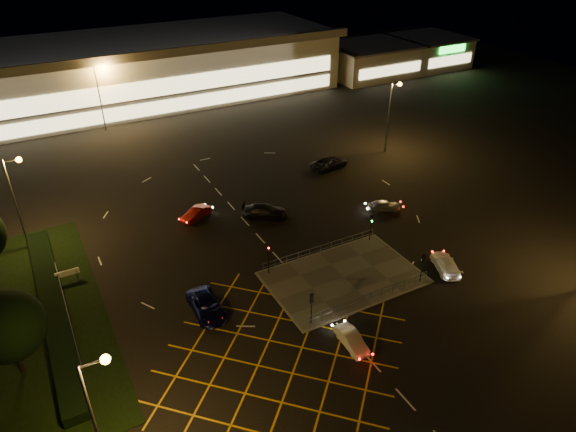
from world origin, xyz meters
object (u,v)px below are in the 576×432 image
car_circ_red (196,213)px  car_far_dkgrey (265,211)px  signal_se (423,262)px  car_approach_white (446,264)px  car_right_silver (384,205)px  car_east_grey (329,163)px  signal_sw (312,303)px  car_left_blue (207,306)px  signal_ne (371,222)px  car_queue_white (352,340)px  signal_nw (268,254)px

car_circ_red → car_far_dkgrey: bearing=37.4°
signal_se → car_approach_white: 3.91m
car_right_silver → car_east_grey: size_ratio=0.68×
signal_sw → signal_se: same height
signal_sw → car_far_dkgrey: size_ratio=0.60×
car_far_dkgrey → car_left_blue: bearing=166.7°
car_approach_white → car_circ_red: bearing=-26.3°
car_right_silver → car_circ_red: size_ratio=0.98×
car_circ_red → car_approach_white: bearing=14.8°
signal_ne → car_queue_white: size_ratio=0.85×
signal_sw → car_east_grey: signal_sw is taller
car_left_blue → car_approach_white: size_ratio=1.13×
signal_nw → car_far_dkgrey: bearing=65.7°
car_circ_red → signal_sw: bearing=-19.1°
car_right_silver → car_approach_white: bearing=-164.5°
car_circ_red → car_approach_white: 27.61m
car_queue_white → car_east_grey: (16.23, 28.86, 0.16)m
signal_sw → car_circ_red: signal_sw is taller
signal_ne → car_right_silver: signal_ne is taller
car_far_dkgrey → signal_sw: bearing=-163.3°
car_queue_white → car_right_silver: 22.60m
signal_nw → car_circ_red: 13.61m
car_east_grey → car_circ_red: bearing=89.4°
signal_se → car_far_dkgrey: bearing=-66.8°
signal_se → car_queue_white: (-10.39, -3.70, -1.76)m
car_far_dkgrey → car_approach_white: (11.10, -17.37, -0.09)m
car_far_dkgrey → signal_se: bearing=-126.2°
car_circ_red → signal_ne: bearing=21.7°
car_far_dkgrey → car_east_grey: 15.34m
signal_se → car_approach_white: size_ratio=0.68×
car_queue_white → car_far_dkgrey: 21.63m
signal_se → signal_nw: bearing=-33.6°
signal_ne → car_approach_white: 8.55m
car_queue_white → car_approach_white: car_approach_white is taller
car_queue_white → car_left_blue: size_ratio=0.71×
car_right_silver → car_left_blue: bearing=129.8°
signal_sw → signal_ne: same height
signal_ne → car_circ_red: signal_ne is taller
signal_se → signal_nw: same height
car_queue_white → car_east_grey: size_ratio=0.67×
car_far_dkgrey → car_east_grey: (13.43, 7.41, 0.01)m
signal_sw → signal_se: bearing=-180.0°
car_far_dkgrey → car_right_silver: car_far_dkgrey is taller
signal_sw → car_left_blue: (-7.23, 5.65, -1.65)m
car_right_silver → car_east_grey: car_east_grey is taller
signal_se → car_far_dkgrey: 19.37m
car_far_dkgrey → car_circ_red: (-6.99, 3.49, -0.13)m
signal_nw → car_east_grey: signal_nw is taller
signal_nw → car_east_grey: bearing=43.9°
car_left_blue → car_queue_white: bearing=-46.1°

